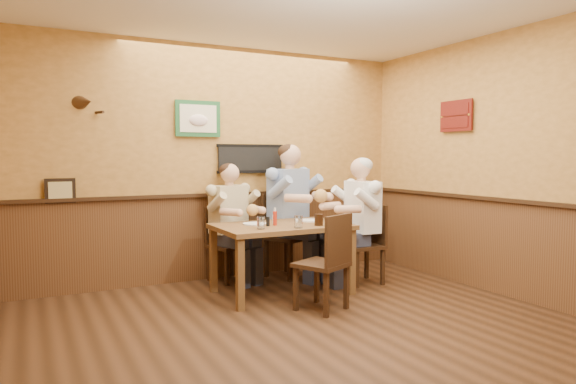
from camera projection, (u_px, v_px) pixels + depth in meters
name	position (u px, v px, depth m)	size (l,w,h in m)	color
room	(324.00, 131.00, 4.14)	(5.02, 5.03, 2.81)	black
dining_table	(282.00, 233.00, 5.52)	(1.40, 0.90, 0.75)	brown
chair_back_left	(229.00, 244.00, 6.08)	(0.41, 0.41, 0.88)	#331F10
chair_back_right	(288.00, 235.00, 6.29)	(0.47, 0.47, 1.02)	#331F10
chair_right_end	(362.00, 244.00, 5.97)	(0.42, 0.42, 0.92)	#331F10
chair_near_side	(321.00, 262.00, 4.92)	(0.43, 0.43, 0.94)	#331F10
diner_tan_shirt	(229.00, 228.00, 6.07)	(0.58, 0.58, 1.25)	beige
diner_blue_polo	(288.00, 218.00, 6.28)	(0.67, 0.67, 1.46)	#798EB5
diner_white_elder	(362.00, 227.00, 5.96)	(0.61, 0.61, 1.31)	white
water_glass_left	(261.00, 223.00, 5.15)	(0.08, 0.08, 0.13)	silver
water_glass_mid	(298.00, 222.00, 5.23)	(0.09, 0.09, 0.13)	silver
cola_tumbler	(319.00, 220.00, 5.41)	(0.09, 0.09, 0.12)	black
hot_sauce_bottle	(275.00, 217.00, 5.42)	(0.04, 0.04, 0.17)	#B22613
salt_shaker	(274.00, 220.00, 5.53)	(0.04, 0.04, 0.10)	silver
pepper_shaker	(268.00, 221.00, 5.37)	(0.04, 0.04, 0.10)	black
plate_far_left	(255.00, 224.00, 5.48)	(0.26, 0.26, 0.02)	silver
plate_far_right	(310.00, 220.00, 5.79)	(0.24, 0.24, 0.02)	white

